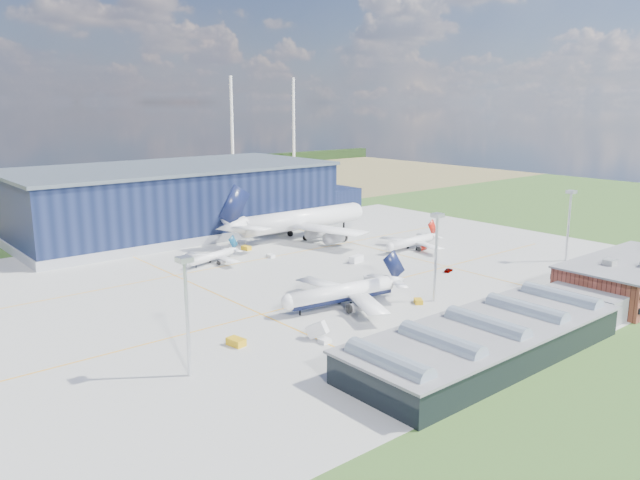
# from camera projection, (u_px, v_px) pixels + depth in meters

# --- Properties ---
(ground) EXTENTS (600.00, 600.00, 0.00)m
(ground) POSITION_uv_depth(u_px,v_px,m) (329.00, 283.00, 176.66)
(ground) COLOR #2F5921
(ground) RESTS_ON ground
(apron) EXTENTS (220.00, 160.00, 0.08)m
(apron) POSITION_uv_depth(u_px,v_px,m) (307.00, 276.00, 184.16)
(apron) COLOR gray
(apron) RESTS_ON ground
(farmland) EXTENTS (600.00, 220.00, 0.01)m
(farmland) POSITION_uv_depth(u_px,v_px,m) (68.00, 196.00, 341.61)
(farmland) COLOR olive
(farmland) RESTS_ON ground
(treeline) EXTENTS (600.00, 8.00, 8.00)m
(treeline) POSITION_uv_depth(u_px,v_px,m) (25.00, 176.00, 400.73)
(treeline) COLOR black
(treeline) RESTS_ON ground
(hangar) EXTENTS (145.00, 62.00, 26.10)m
(hangar) POSITION_uv_depth(u_px,v_px,m) (179.00, 202.00, 246.99)
(hangar) COLOR #0F1733
(hangar) RESTS_ON ground
(ops_building) EXTENTS (46.00, 23.00, 10.90)m
(ops_building) POSITION_uv_depth(u_px,v_px,m) (634.00, 277.00, 165.04)
(ops_building) COLOR brown
(ops_building) RESTS_ON ground
(glass_concourse) EXTENTS (78.00, 23.00, 8.60)m
(glass_concourse) POSITION_uv_depth(u_px,v_px,m) (496.00, 335.00, 126.84)
(glass_concourse) COLOR black
(glass_concourse) RESTS_ON ground
(light_mast_west) EXTENTS (2.60, 2.60, 23.00)m
(light_mast_west) POSITION_uv_depth(u_px,v_px,m) (186.00, 297.00, 113.30)
(light_mast_west) COLOR silver
(light_mast_west) RESTS_ON ground
(light_mast_center) EXTENTS (2.60, 2.60, 23.00)m
(light_mast_center) POSITION_uv_depth(u_px,v_px,m) (436.00, 243.00, 157.09)
(light_mast_center) COLOR silver
(light_mast_center) RESTS_ON ground
(light_mast_east) EXTENTS (2.60, 2.60, 23.00)m
(light_mast_east) POSITION_uv_depth(u_px,v_px,m) (569.00, 214.00, 197.75)
(light_mast_east) COLOR silver
(light_mast_east) RESTS_ON ground
(airliner_navy) EXTENTS (42.49, 41.80, 12.24)m
(airliner_navy) POSITION_uv_depth(u_px,v_px,m) (341.00, 284.00, 154.30)
(airliner_navy) COLOR white
(airliner_navy) RESTS_ON ground
(airliner_red) EXTENTS (29.17, 28.61, 8.98)m
(airliner_red) POSITION_uv_depth(u_px,v_px,m) (411.00, 237.00, 215.24)
(airliner_red) COLOR white
(airliner_red) RESTS_ON ground
(airliner_widebody) EXTENTS (67.54, 66.08, 21.91)m
(airliner_widebody) POSITION_uv_depth(u_px,v_px,m) (302.00, 209.00, 233.44)
(airliner_widebody) COLOR white
(airliner_widebody) RESTS_ON ground
(airliner_regional) EXTENTS (27.98, 27.64, 7.42)m
(airliner_regional) POSITION_uv_depth(u_px,v_px,m) (212.00, 252.00, 196.86)
(airliner_regional) COLOR white
(airliner_regional) RESTS_ON ground
(gse_tug_a) EXTENTS (3.04, 4.29, 1.64)m
(gse_tug_a) POSITION_uv_depth(u_px,v_px,m) (236.00, 342.00, 130.95)
(gse_tug_a) COLOR gold
(gse_tug_a) RESTS_ON ground
(gse_tug_b) EXTENTS (3.27, 3.45, 1.25)m
(gse_tug_b) POSITION_uv_depth(u_px,v_px,m) (418.00, 301.00, 158.31)
(gse_tug_b) COLOR gold
(gse_tug_b) RESTS_ON ground
(gse_van_a) EXTENTS (5.53, 3.26, 2.26)m
(gse_van_a) POSITION_uv_depth(u_px,v_px,m) (356.00, 259.00, 199.12)
(gse_van_a) COLOR white
(gse_van_a) RESTS_ON ground
(gse_cart_a) EXTENTS (1.92, 2.81, 1.20)m
(gse_cart_a) POSITION_uv_depth(u_px,v_px,m) (271.00, 256.00, 205.19)
(gse_cart_a) COLOR white
(gse_cart_a) RESTS_ON ground
(gse_van_b) EXTENTS (5.63, 5.32, 2.44)m
(gse_van_b) POSITION_uv_depth(u_px,v_px,m) (373.00, 280.00, 175.03)
(gse_van_b) COLOR white
(gse_van_b) RESTS_ON ground
(gse_tug_c) EXTENTS (2.58, 3.61, 1.46)m
(gse_tug_c) POSITION_uv_depth(u_px,v_px,m) (246.00, 248.00, 215.77)
(gse_tug_c) COLOR gold
(gse_tug_c) RESTS_ON ground
(gse_cart_b) EXTENTS (3.48, 3.52, 1.29)m
(gse_cart_b) POSITION_uv_depth(u_px,v_px,m) (242.00, 242.00, 225.35)
(gse_cart_b) COLOR white
(gse_cart_b) RESTS_ON ground
(airstair) EXTENTS (3.40, 4.73, 2.81)m
(airstair) POSITION_uv_depth(u_px,v_px,m) (317.00, 334.00, 134.12)
(airstair) COLOR white
(airstair) RESTS_ON ground
(car_a) EXTENTS (4.10, 2.50, 1.30)m
(car_a) POSITION_uv_depth(u_px,v_px,m) (449.00, 270.00, 187.88)
(car_a) COLOR #99999E
(car_a) RESTS_ON ground
(car_b) EXTENTS (3.35, 1.40, 1.07)m
(car_b) POSITION_uv_depth(u_px,v_px,m) (432.00, 340.00, 133.03)
(car_b) COLOR #99999E
(car_b) RESTS_ON ground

